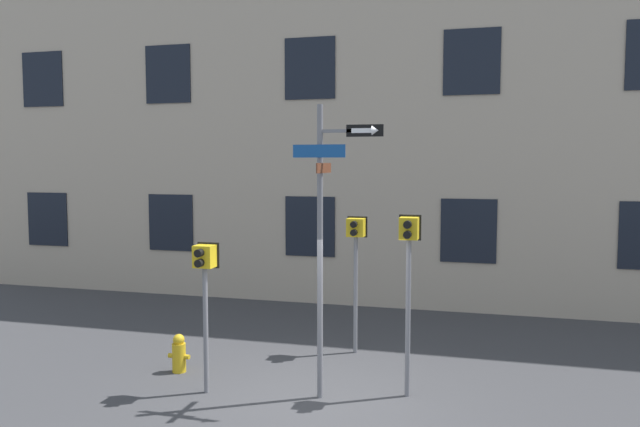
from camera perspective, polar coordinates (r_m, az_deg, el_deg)
The scene contains 7 objects.
ground_plane at distance 9.92m, azimuth -0.27°, elevation -17.05°, with size 60.00×60.00×0.00m, color #38383A.
building_facade at distance 16.12m, azimuth 6.42°, elevation 13.17°, with size 24.00×0.63×12.12m.
street_sign_pole at distance 9.53m, azimuth 0.46°, elevation -1.34°, with size 1.38×0.81×4.55m.
pedestrian_signal_left at distance 10.04m, azimuth -10.50°, elevation -5.69°, with size 0.37×0.40×2.41m.
pedestrian_signal_right at distance 9.77m, azimuth 8.10°, elevation -4.12°, with size 0.35×0.40×2.86m.
pedestrian_signal_across at distance 11.95m, azimuth 3.28°, elevation -3.06°, with size 0.39×0.40×2.64m.
fire_hydrant at distance 11.48m, azimuth -12.77°, elevation -12.40°, with size 0.40×0.24×0.68m.
Camera 1 is at (2.46, -8.88, 3.68)m, focal length 35.00 mm.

